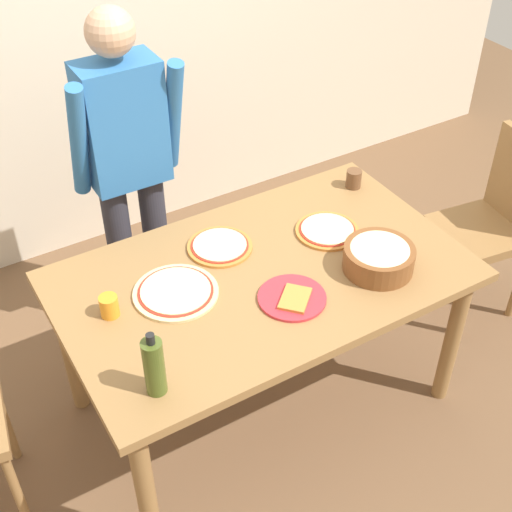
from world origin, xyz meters
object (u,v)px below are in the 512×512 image
dining_table (262,290)px  pizza_cooked_on_tray (220,246)px  person_cook (128,162)px  cup_orange (109,306)px  chair_wooden_right (495,217)px  olive_oil_bottle (154,366)px  pizza_second_cooked (327,230)px  cup_small_brown (354,179)px  popcorn_bowl (379,256)px  pizza_raw_on_board (176,292)px  plate_with_slice (292,298)px

dining_table → pizza_cooked_on_tray: 0.25m
person_cook → cup_orange: bearing=-119.0°
chair_wooden_right → olive_oil_bottle: size_ratio=3.71×
pizza_cooked_on_tray → pizza_second_cooked: same height
cup_orange → chair_wooden_right: bearing=-2.7°
dining_table → person_cook: bearing=106.8°
pizza_second_cooked → cup_small_brown: size_ratio=3.17×
person_cook → olive_oil_bottle: bearing=-109.1°
pizza_second_cooked → popcorn_bowl: 0.30m
chair_wooden_right → pizza_raw_on_board: chair_wooden_right is taller
olive_oil_bottle → pizza_raw_on_board: bearing=56.7°
person_cook → cup_orange: (-0.37, -0.67, -0.14)m
olive_oil_bottle → cup_small_brown: bearing=26.4°
pizza_raw_on_board → popcorn_bowl: size_ratio=1.17×
cup_small_brown → pizza_cooked_on_tray: bearing=-173.6°
popcorn_bowl → cup_small_brown: (0.27, 0.52, -0.02)m
dining_table → olive_oil_bottle: 0.72m
plate_with_slice → popcorn_bowl: size_ratio=0.93×
dining_table → cup_orange: bearing=172.0°
chair_wooden_right → pizza_raw_on_board: bearing=177.6°
plate_with_slice → cup_orange: (-0.62, 0.27, 0.03)m
plate_with_slice → olive_oil_bottle: (-0.62, -0.14, 0.11)m
pizza_raw_on_board → person_cook: bearing=80.3°
pizza_cooked_on_tray → cup_orange: 0.55m
pizza_cooked_on_tray → olive_oil_bottle: 0.77m
pizza_raw_on_board → cup_orange: (-0.25, 0.02, 0.03)m
cup_small_brown → cup_orange: bearing=-170.1°
person_cook → chair_wooden_right: person_cook is taller
plate_with_slice → dining_table: bearing=94.9°
pizza_cooked_on_tray → olive_oil_bottle: olive_oil_bottle is taller
dining_table → cup_orange: size_ratio=18.82×
dining_table → person_cook: size_ratio=0.99×
pizza_cooked_on_tray → popcorn_bowl: size_ratio=0.96×
dining_table → pizza_second_cooked: pizza_second_cooked is taller
cup_small_brown → pizza_raw_on_board: bearing=-166.6°
pizza_cooked_on_tray → pizza_raw_on_board: bearing=-150.0°
person_cook → cup_small_brown: (0.90, -0.45, -0.14)m
plate_with_slice → cup_small_brown: (0.66, 0.50, 0.03)m
person_cook → pizza_cooked_on_tray: person_cook is taller
person_cook → olive_oil_bottle: size_ratio=6.33×
dining_table → chair_wooden_right: 1.33m
chair_wooden_right → cup_orange: chair_wooden_right is taller
chair_wooden_right → cup_small_brown: size_ratio=11.18×
pizza_raw_on_board → pizza_cooked_on_tray: 0.32m
person_cook → chair_wooden_right: (1.55, -0.76, -0.40)m
pizza_raw_on_board → plate_with_slice: plate_with_slice is taller
dining_table → pizza_raw_on_board: size_ratio=4.90×
pizza_cooked_on_tray → pizza_second_cooked: 0.46m
pizza_raw_on_board → dining_table: bearing=-10.5°
chair_wooden_right → pizza_second_cooked: size_ratio=3.53×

